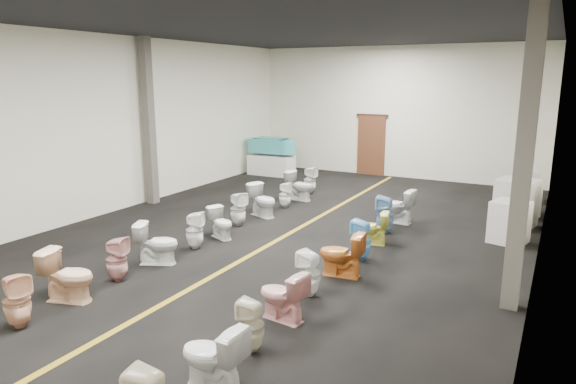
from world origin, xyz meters
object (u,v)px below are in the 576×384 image
toilet_left_4 (157,243)px  toilet_right_3 (282,296)px  toilet_right_1 (212,357)px  toilet_right_2 (252,326)px  toilet_left_1 (17,300)px  appliance_crate_a (509,222)px  toilet_left_11 (310,180)px  toilet_right_4 (310,274)px  appliance_crate_b (516,203)px  toilet_right_6 (362,240)px  toilet_left_6 (221,223)px  toilet_left_2 (68,276)px  toilet_left_8 (263,200)px  toilet_left_10 (300,186)px  toilet_left_7 (238,209)px  display_table (271,165)px  toilet_left_9 (285,195)px  toilet_right_9 (397,206)px  appliance_crate_d (525,186)px  toilet_right_7 (372,228)px  toilet_right_5 (341,254)px  toilet_right_8 (385,215)px  bathtub (271,145)px  toilet_left_5 (194,230)px  appliance_crate_c (520,197)px

toilet_left_4 → toilet_right_3: (3.19, -0.91, -0.02)m
toilet_right_1 → toilet_right_2: size_ratio=1.14×
toilet_left_1 → appliance_crate_a: bearing=-22.9°
toilet_left_11 → toilet_right_4: toilet_left_11 is taller
appliance_crate_b → toilet_right_2: (-2.44, -7.76, -0.21)m
toilet_right_6 → toilet_right_4: bearing=-2.4°
toilet_left_6 → toilet_left_2: bearing=-160.5°
toilet_left_8 → toilet_left_10: bearing=18.6°
toilet_left_7 → toilet_left_10: toilet_left_10 is taller
display_table → toilet_left_9: size_ratio=2.27×
display_table → toilet_left_1: (2.67, -11.71, 0.05)m
toilet_left_1 → toilet_left_11: bearing=15.4°
appliance_crate_b → toilet_right_9: bearing=-158.0°
toilet_left_9 → toilet_left_7: bearing=168.0°
toilet_left_2 → appliance_crate_d: bearing=-45.4°
toilet_left_8 → toilet_right_9: size_ratio=0.99×
toilet_left_1 → toilet_right_6: bearing=-19.3°
toilet_left_8 → toilet_right_7: (3.16, -0.82, -0.06)m
appliance_crate_d → toilet_left_11: appliance_crate_d is taller
toilet_left_10 → toilet_right_5: 5.80m
toilet_right_8 → bathtub: bearing=-135.6°
toilet_right_6 → toilet_right_7: bearing=-169.6°
appliance_crate_d → toilet_right_5: appliance_crate_d is taller
display_table → toilet_left_7: bearing=-66.9°
appliance_crate_a → toilet_left_5: size_ratio=1.15×
toilet_left_2 → toilet_right_5: (3.37, 2.98, -0.02)m
toilet_left_11 → toilet_left_2: bearing=-179.1°
toilet_right_9 → toilet_right_2: bearing=5.7°
appliance_crate_b → appliance_crate_c: 1.29m
toilet_left_2 → toilet_right_5: toilet_left_2 is taller
appliance_crate_b → toilet_left_7: size_ratio=1.38×
toilet_left_6 → toilet_right_2: 4.85m
toilet_left_2 → toilet_left_9: size_ratio=1.20×
toilet_left_5 → toilet_right_9: 4.94m
toilet_left_8 → appliance_crate_c: bearing=-40.6°
toilet_left_7 → toilet_left_5: bearing=-156.5°
toilet_left_6 → appliance_crate_c: bearing=-23.4°
toilet_left_9 → toilet_right_3: bearing=-159.8°
appliance_crate_d → appliance_crate_b: bearing=-90.0°
toilet_left_1 → toilet_left_7: size_ratio=1.00×
toilet_right_2 → appliance_crate_b: bearing=157.3°
toilet_left_1 → toilet_left_2: 0.95m
toilet_left_2 → toilet_left_5: toilet_left_2 is taller
toilet_left_4 → toilet_left_10: size_ratio=0.96×
toilet_right_3 → toilet_right_6: size_ratio=0.95×
appliance_crate_d → toilet_right_2: 10.85m
toilet_left_7 → toilet_left_11: 3.91m
toilet_left_5 → toilet_left_9: 3.86m
toilet_left_6 → toilet_right_5: (3.15, -0.80, 0.06)m
bathtub → toilet_left_5: bearing=-73.8°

